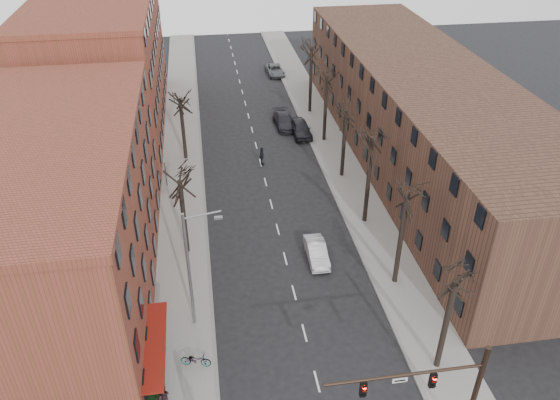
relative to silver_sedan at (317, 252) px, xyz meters
name	(u,v)px	position (x,y,z in m)	size (l,w,h in m)	color
sidewalk_left	(182,154)	(-10.42, 19.40, -0.61)	(4.00, 90.00, 0.15)	gray
sidewalk_right	(329,144)	(5.58, 19.40, -0.61)	(4.00, 90.00, 0.15)	gray
building_left_near	(55,221)	(-18.42, -0.60, 5.32)	(12.00, 26.00, 12.00)	brown
building_left_far	(103,66)	(-18.42, 28.40, 6.32)	(12.00, 28.00, 14.00)	brown
building_right	(422,116)	(13.58, 14.40, 4.32)	(12.00, 50.00, 10.00)	#513325
awning_left	(160,374)	(-11.82, -9.60, -0.68)	(1.20, 7.00, 0.15)	maroon
hedge	(157,380)	(-11.92, -10.60, -0.03)	(0.80, 6.00, 1.00)	black
tree_right_a	(436,366)	(5.18, -11.60, -0.68)	(5.20, 5.20, 10.00)	black
tree_right_b	(394,282)	(5.18, -3.60, -0.68)	(5.20, 5.20, 10.80)	black
tree_right_c	(364,222)	(5.18, 4.40, -0.68)	(5.20, 5.20, 11.60)	black
tree_right_d	(342,176)	(5.18, 12.40, -0.68)	(5.20, 5.20, 10.00)	black
tree_right_e	(324,141)	(5.18, 20.40, -0.68)	(5.20, 5.20, 10.80)	black
tree_right_f	(310,112)	(5.18, 28.40, -0.68)	(5.20, 5.20, 11.60)	black
tree_left_a	(188,252)	(-10.02, 2.40, -0.68)	(5.20, 5.20, 9.50)	black
tree_left_b	(186,159)	(-10.02, 18.40, -0.68)	(5.20, 5.20, 9.50)	black
signal_mast_arm	(448,390)	(3.03, -16.60, 3.71)	(8.14, 0.30, 7.20)	black
streetlight	(191,266)	(-9.45, -5.60, 4.33)	(2.45, 0.22, 9.03)	slate
silver_sedan	(317,252)	(0.00, 0.00, 0.00)	(1.45, 4.15, 1.37)	silver
parked_car_near	(301,128)	(2.88, 22.14, 0.15)	(1.97, 4.91, 1.67)	black
parked_car_mid	(284,121)	(1.38, 24.69, 0.05)	(2.06, 5.07, 1.47)	black
parked_car_far	(275,70)	(2.88, 42.40, -0.01)	(2.25, 4.89, 1.36)	#5B5E63
pedestrian_b	(163,397)	(-11.48, -12.20, 0.39)	(0.90, 0.70, 1.85)	black
pedestrian_crossing	(262,156)	(-2.33, 15.92, 0.29)	(1.14, 0.48, 1.95)	black
bicycle	(196,359)	(-9.61, -9.35, -0.03)	(0.67, 1.92, 1.01)	gray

